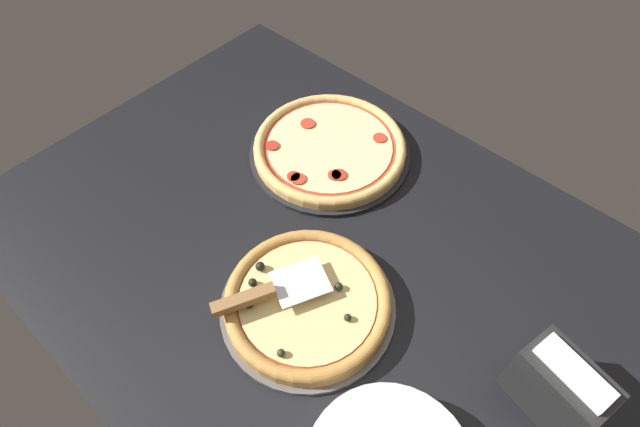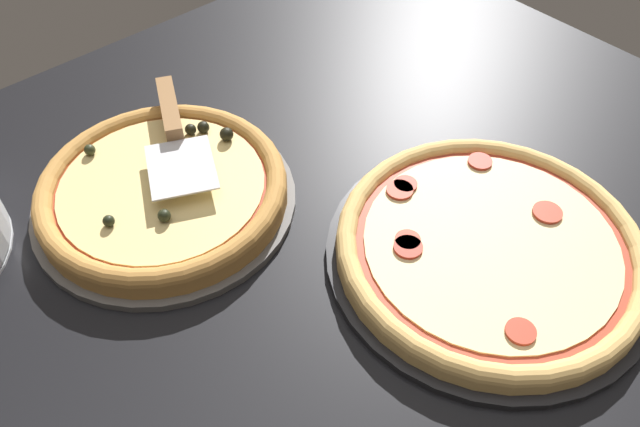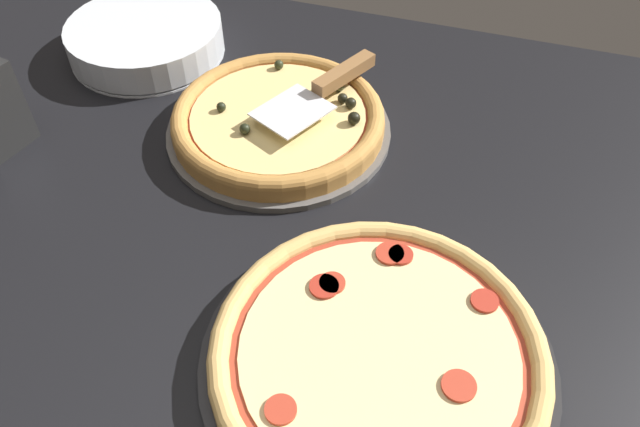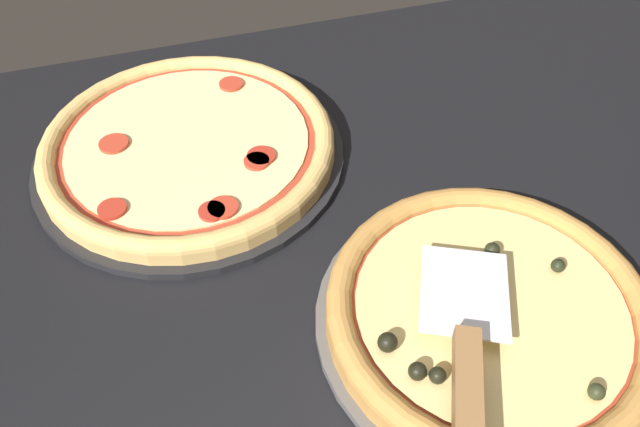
% 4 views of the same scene
% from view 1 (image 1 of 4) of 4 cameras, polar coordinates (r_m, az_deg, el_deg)
% --- Properties ---
extents(ground_plane, '(1.43, 0.97, 0.04)m').
position_cam_1_polar(ground_plane, '(1.03, 1.22, -5.81)').
color(ground_plane, black).
extents(pizza_pan_front, '(0.33, 0.33, 0.01)m').
position_cam_1_polar(pizza_pan_front, '(0.96, -1.39, -10.54)').
color(pizza_pan_front, '#565451').
rests_on(pizza_pan_front, ground_plane).
extents(pizza_front, '(0.31, 0.31, 0.04)m').
position_cam_1_polar(pizza_front, '(0.94, -1.44, -9.95)').
color(pizza_front, '#B77F3D').
rests_on(pizza_front, pizza_pan_front).
extents(pizza_pan_back, '(0.38, 0.38, 0.01)m').
position_cam_1_polar(pizza_pan_back, '(1.19, 1.11, 7.00)').
color(pizza_pan_back, black).
rests_on(pizza_pan_back, ground_plane).
extents(pizza_back, '(0.36, 0.36, 0.03)m').
position_cam_1_polar(pizza_back, '(1.18, 1.12, 7.61)').
color(pizza_back, '#DBAD60').
rests_on(pizza_back, pizza_pan_back).
extents(serving_spatula, '(0.14, 0.22, 0.02)m').
position_cam_1_polar(serving_spatula, '(0.91, -6.96, -9.18)').
color(serving_spatula, silver).
rests_on(serving_spatula, pizza_front).
extents(napkin_holder, '(0.15, 0.11, 0.14)m').
position_cam_1_polar(napkin_holder, '(0.91, 25.48, -17.46)').
color(napkin_holder, black).
rests_on(napkin_holder, ground_plane).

